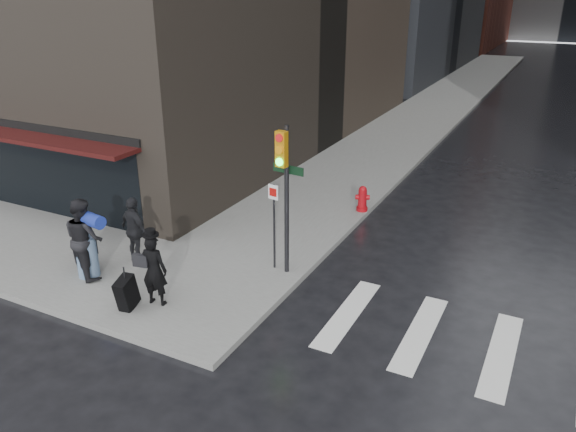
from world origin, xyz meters
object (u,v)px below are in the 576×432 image
Objects in this scene: man_jeans at (85,238)px; fire_hydrant at (362,200)px; man_overcoat at (148,274)px; man_greycoat at (135,230)px; traffic_light at (283,181)px.

fire_hydrant is (4.41, 6.97, -0.63)m from man_jeans.
man_jeans is (-2.20, 0.38, 0.23)m from man_overcoat.
man_greycoat is 0.47× the size of traffic_light.
traffic_light is at bearing -93.69° from fire_hydrant.
man_overcoat is 2.24m from man_jeans.
man_greycoat is 7.05m from fire_hydrant.
fire_hydrant is at bearing -102.03° from man_jeans.
man_overcoat is at bearing 152.99° from man_greycoat.
man_greycoat is (0.53, 1.12, -0.13)m from man_jeans.
man_greycoat is at bearing -51.91° from man_overcoat.
traffic_light is (1.91, 2.64, 1.59)m from man_overcoat.
man_jeans reaches higher than fire_hydrant.
man_jeans is 8.27m from fire_hydrant.
man_overcoat is at bearing -119.19° from traffic_light.
man_overcoat is 0.92× the size of man_jeans.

